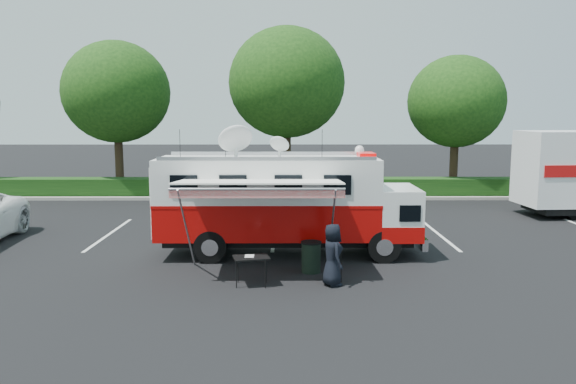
% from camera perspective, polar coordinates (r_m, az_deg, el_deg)
% --- Properties ---
extents(ground_plane, '(120.00, 120.00, 0.00)m').
position_cam_1_polar(ground_plane, '(17.63, 0.01, -6.36)').
color(ground_plane, black).
rests_on(ground_plane, ground).
extents(back_border, '(60.00, 6.14, 8.87)m').
position_cam_1_polar(back_border, '(30.00, 2.09, 9.26)').
color(back_border, '#9E998E').
rests_on(back_border, ground_plane).
extents(stall_lines, '(24.12, 5.50, 0.01)m').
position_cam_1_polar(stall_lines, '(20.55, -1.43, -4.25)').
color(stall_lines, silver).
rests_on(stall_lines, ground_plane).
extents(command_truck, '(8.08, 2.23, 3.88)m').
position_cam_1_polar(command_truck, '(17.29, -0.22, -1.02)').
color(command_truck, black).
rests_on(command_truck, ground_plane).
extents(awning, '(4.41, 2.30, 2.67)m').
position_cam_1_polar(awning, '(14.89, -3.00, 0.72)').
color(awning, white).
rests_on(awning, ground_plane).
extents(person, '(0.72, 0.90, 1.60)m').
position_cam_1_polar(person, '(14.66, 4.50, -9.40)').
color(person, black).
rests_on(person, ground_plane).
extents(folding_table, '(1.01, 0.82, 0.76)m').
position_cam_1_polar(folding_table, '(14.43, -3.75, -6.75)').
color(folding_table, black).
rests_on(folding_table, ground_plane).
extents(folding_chair, '(0.50, 0.52, 0.92)m').
position_cam_1_polar(folding_chair, '(15.02, 4.67, -6.83)').
color(folding_chair, black).
rests_on(folding_chair, ground_plane).
extents(trash_bin, '(0.58, 0.58, 0.86)m').
position_cam_1_polar(trash_bin, '(15.65, 2.36, -6.59)').
color(trash_bin, black).
rests_on(trash_bin, ground_plane).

